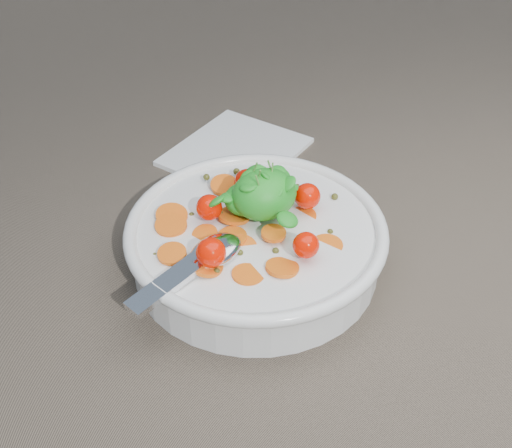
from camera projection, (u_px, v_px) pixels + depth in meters
name	position (u px, v px, depth m)	size (l,w,h in m)	color
ground	(281.00, 258.00, 0.67)	(6.00, 6.00, 0.00)	#6F614F
bowl	(256.00, 241.00, 0.64)	(0.28, 0.26, 0.11)	white
napkin	(236.00, 152.00, 0.82)	(0.16, 0.14, 0.01)	silver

